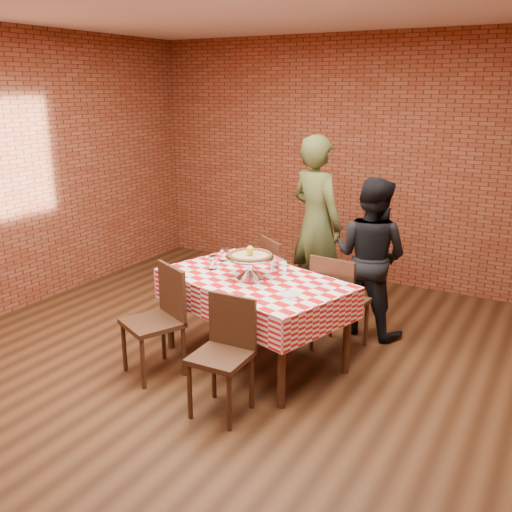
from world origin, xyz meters
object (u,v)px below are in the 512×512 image
condiment_caddy (279,263)px  pizza (250,256)px  chair_near_left (152,323)px  pizza_stand (250,267)px  chair_near_right (221,359)px  water_glass_right (224,254)px  chair_far_left (286,280)px  water_glass_left (213,262)px  table (254,320)px  diner_olive (316,223)px  chair_far_right (340,302)px  diner_black (370,257)px

condiment_caddy → pizza: bearing=-94.3°
chair_near_left → condiment_caddy: bearing=75.4°
pizza_stand → chair_near_right: size_ratio=0.48×
water_glass_right → chair_far_left: (0.34, 0.61, -0.38)m
pizza → chair_near_right: pizza is taller
pizza_stand → condiment_caddy: 0.29m
pizza → water_glass_left: (-0.40, 0.04, -0.13)m
table → pizza: 0.57m
pizza_stand → pizza: size_ratio=1.09×
condiment_caddy → water_glass_left: bearing=-134.6°
pizza_stand → chair_far_left: (-0.11, 0.91, -0.41)m
chair_near_right → chair_near_left: bearing=162.2°
table → pizza: (-0.03, -0.01, 0.57)m
table → pizza_stand: size_ratio=3.78×
chair_near_left → diner_olive: (0.53, 2.06, 0.47)m
water_glass_left → diner_olive: (0.36, 1.41, 0.10)m
condiment_caddy → chair_far_left: size_ratio=0.18×
chair_far_left → table: bearing=134.0°
water_glass_right → diner_olive: bearing=70.3°
chair_near_left → chair_far_right: bearing=70.3°
condiment_caddy → chair_near_left: 1.18m
diner_olive → water_glass_right: bearing=93.1°
chair_near_right → diner_olive: size_ratio=0.47×
chair_far_left → chair_far_right: 0.77m
chair_near_left → diner_black: diner_black is taller
condiment_caddy → pizza_stand: bearing=-94.3°
table → diner_olive: diner_olive is taller
water_glass_left → diner_olive: size_ratio=0.07×
water_glass_right → condiment_caddy: 0.59m
pizza_stand → chair_far_right: pizza_stand is taller
table → diner_olive: bearing=92.9°
chair_near_left → table: bearing=70.5°
chair_near_left → chair_far_left: (0.46, 1.52, -0.01)m
water_glass_left → diner_black: bearing=43.9°
chair_far_left → chair_far_right: bearing=-169.6°
chair_near_right → water_glass_left: bearing=124.3°
condiment_caddy → chair_far_right: condiment_caddy is taller
water_glass_left → condiment_caddy: (0.54, 0.22, 0.02)m
pizza → water_glass_left: size_ratio=3.14×
water_glass_left → chair_near_left: 0.77m
table → chair_near_right: chair_near_right is taller
pizza → diner_black: 1.29m
chair_far_right → diner_black: 0.59m
pizza → diner_olive: bearing=91.6°
water_glass_left → chair_far_left: 0.99m
water_glass_left → diner_black: diner_black is taller
table → pizza: size_ratio=4.12×
pizza_stand → water_glass_left: size_ratio=3.41×
table → pizza: bearing=-159.4°
table → diner_black: bearing=58.7°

